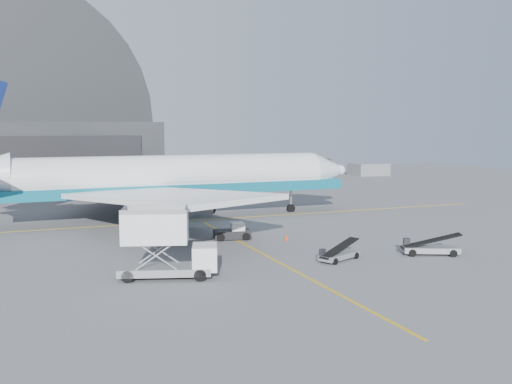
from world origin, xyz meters
name	(u,v)px	position (x,y,z in m)	size (l,w,h in m)	color
ground	(263,254)	(0.00, 0.00, 0.00)	(200.00, 200.00, 0.00)	#565659
taxi_lines	(218,230)	(0.00, 12.67, 0.01)	(80.00, 42.12, 0.02)	gold
hangar	(7,136)	(-22.00, 64.95, 9.54)	(50.00, 28.30, 28.00)	black
distant_bldg_a	(295,176)	(38.00, 72.00, 0.00)	(14.00, 8.00, 4.00)	black
distant_bldg_b	(369,175)	(55.00, 68.00, 0.00)	(8.00, 6.00, 2.80)	gray
airliner	(159,178)	(-4.27, 22.09, 5.02)	(51.08, 49.53, 17.93)	white
catering_truck	(164,245)	(-9.80, -4.54, 2.49)	(7.62, 4.66, 4.93)	gray
pushback_tug	(233,233)	(-0.13, 7.51, 0.63)	(3.92, 2.72, 1.67)	black
belt_loader_a	(339,254)	(4.93, -4.53, 0.51)	(4.35, 2.90, 1.66)	gray
belt_loader_b	(430,248)	(13.35, -5.64, 0.60)	(5.06, 3.45, 1.93)	gray
traffic_cone	(286,238)	(4.51, 4.90, 0.27)	(0.39, 0.39, 0.56)	red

